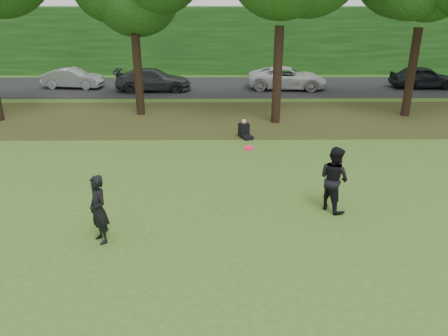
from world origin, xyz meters
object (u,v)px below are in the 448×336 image
player_left (98,210)px  player_right (334,179)px  frisbee (249,148)px  seated_person (245,131)px

player_left → player_right: (6.48, 1.75, 0.07)m
player_left → frisbee: bearing=64.4°
player_right → seated_person: 7.34m
player_left → frisbee: size_ratio=5.93×
seated_person → frisbee: bearing=-117.5°
player_left → seated_person: 9.70m
player_right → frisbee: frisbee is taller
frisbee → seated_person: frisbee is taller
player_left → frisbee: frisbee is taller
frisbee → seated_person: (0.35, 7.81, -1.96)m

